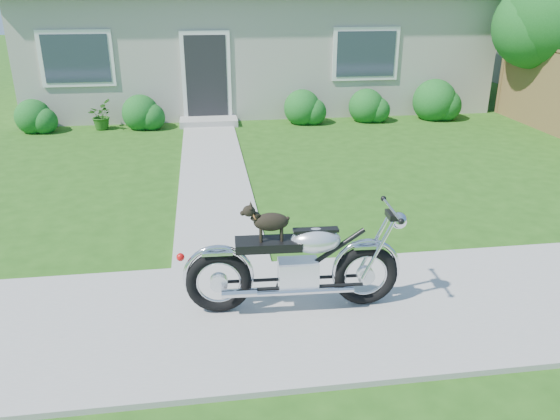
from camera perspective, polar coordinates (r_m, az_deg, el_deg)
The scene contains 8 objects.
ground at distance 5.89m, azimuth 9.39°, elevation -10.01°, with size 80.00×80.00×0.00m, color #235114.
sidewalk at distance 5.88m, azimuth 9.40°, elevation -9.84°, with size 24.00×2.20×0.04m, color #9E9B93.
walkway at distance 10.21m, azimuth -7.02°, elevation 4.31°, with size 1.20×8.00×0.03m, color #9E9B93.
house at distance 16.84m, azimuth -2.69°, elevation 18.81°, with size 12.60×7.03×4.50m.
shrub_row at distance 13.71m, azimuth 1.78°, elevation 10.68°, with size 10.74×1.10×1.10m.
potted_plant_left at distance 13.79m, azimuth -18.30°, elevation 9.39°, with size 0.61×0.53×0.68m, color #235917.
potted_plant_right at distance 13.81m, azimuth 2.95°, elevation 10.58°, with size 0.41×0.41×0.72m, color #1D681C.
motorcycle_with_dog at distance 5.49m, azimuth 1.84°, elevation -5.62°, with size 2.22×0.60×1.15m.
Camera 1 is at (-1.63, -4.74, 3.09)m, focal length 35.00 mm.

